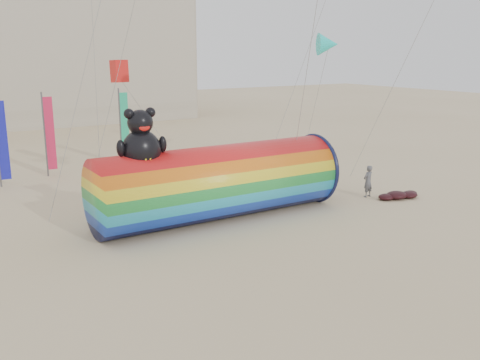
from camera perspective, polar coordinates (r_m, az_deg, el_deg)
ground at (r=21.34m, az=1.02°, el=-7.25°), size 160.00×160.00×0.00m
windsock_assembly at (r=24.63m, az=-2.32°, el=-0.03°), size 11.74×3.58×5.41m
kite_handler at (r=29.20m, az=13.49°, el=-0.13°), size 0.67×0.49×1.70m
fabric_bundle at (r=29.51m, az=16.57°, el=-1.55°), size 2.62×1.35×0.41m
festival_banners at (r=34.96m, az=-18.51°, el=4.75°), size 8.66×2.22×5.20m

